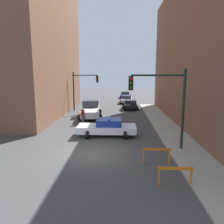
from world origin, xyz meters
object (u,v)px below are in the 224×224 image
(barrier_front, at_px, (175,173))
(parked_car_far, at_px, (125,95))
(pedestrian_crossing, at_px, (83,115))
(parked_car_near, at_px, (130,104))
(traffic_light_far, at_px, (82,86))
(barrier_mid, at_px, (157,153))
(police_car, at_px, (107,127))
(traffic_light_near, at_px, (166,97))
(white_truck, at_px, (91,110))
(parked_car_mid, at_px, (126,99))

(barrier_front, bearing_deg, parked_car_far, 92.13)
(parked_car_far, relative_size, barrier_front, 2.73)
(parked_car_far, height_order, pedestrian_crossing, pedestrian_crossing)
(parked_car_near, xyz_separation_m, pedestrian_crossing, (-5.24, -9.60, 0.19))
(traffic_light_far, relative_size, pedestrian_crossing, 3.13)
(traffic_light_far, height_order, barrier_mid, traffic_light_far)
(police_car, bearing_deg, barrier_front, -156.35)
(parked_car_far, bearing_deg, traffic_light_near, -84.54)
(traffic_light_far, distance_m, police_car, 12.89)
(white_truck, distance_m, barrier_mid, 14.11)
(barrier_front, bearing_deg, parked_car_near, 92.61)
(parked_car_near, height_order, parked_car_mid, same)
(traffic_light_far, xyz_separation_m, barrier_front, (7.62, -19.83, -2.78))
(parked_car_far, height_order, barrier_mid, parked_car_far)
(parked_car_near, bearing_deg, police_car, -99.58)
(police_car, xyz_separation_m, parked_car_far, (2.16, 28.34, -0.05))
(white_truck, distance_m, barrier_front, 16.57)
(white_truck, bearing_deg, parked_car_mid, 64.33)
(traffic_light_near, height_order, pedestrian_crossing, traffic_light_near)
(police_car, height_order, parked_car_far, police_car)
(traffic_light_near, height_order, parked_car_far, traffic_light_near)
(white_truck, bearing_deg, traffic_light_near, -65.49)
(police_car, relative_size, barrier_front, 2.94)
(police_car, distance_m, pedestrian_crossing, 5.09)
(parked_car_near, relative_size, parked_car_far, 0.99)
(traffic_light_far, bearing_deg, parked_car_mid, 52.91)
(police_car, xyz_separation_m, barrier_front, (3.51, -7.90, -0.11))
(pedestrian_crossing, bearing_deg, police_car, 66.51)
(traffic_light_near, relative_size, parked_car_far, 1.19)
(parked_car_mid, height_order, barrier_mid, parked_car_mid)
(traffic_light_far, distance_m, white_truck, 5.29)
(traffic_light_far, bearing_deg, parked_car_near, 16.63)
(barrier_front, bearing_deg, barrier_mid, 99.72)
(traffic_light_near, relative_size, barrier_mid, 3.25)
(parked_car_near, relative_size, parked_car_mid, 0.98)
(parked_car_near, xyz_separation_m, barrier_mid, (0.57, -19.32, -0.06))
(barrier_front, bearing_deg, parked_car_mid, 92.76)
(barrier_mid, bearing_deg, pedestrian_crossing, 120.85)
(white_truck, xyz_separation_m, pedestrian_crossing, (-0.34, -3.28, -0.04))
(traffic_light_near, bearing_deg, parked_car_far, 93.21)
(parked_car_far, bearing_deg, parked_car_mid, -87.79)
(white_truck, height_order, pedestrian_crossing, white_truck)
(traffic_light_far, xyz_separation_m, pedestrian_crossing, (1.38, -7.62, -2.54))
(parked_car_far, distance_m, barrier_mid, 33.77)
(white_truck, bearing_deg, barrier_front, -75.09)
(parked_car_far, bearing_deg, white_truck, -100.08)
(traffic_light_near, distance_m, pedestrian_crossing, 10.34)
(barrier_mid, bearing_deg, traffic_light_far, 112.52)
(parked_car_near, bearing_deg, traffic_light_far, -162.70)
(traffic_light_near, relative_size, pedestrian_crossing, 3.13)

